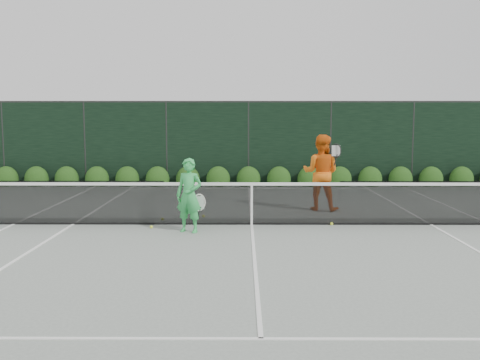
{
  "coord_description": "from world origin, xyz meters",
  "views": [
    {
      "loc": [
        -0.2,
        -12.06,
        2.43
      ],
      "look_at": [
        -0.27,
        0.3,
        1.0
      ],
      "focal_mm": 40.0,
      "sensor_mm": 36.0,
      "label": 1
    }
  ],
  "objects": [
    {
      "name": "tennis_net",
      "position": [
        -0.02,
        0.0,
        0.53
      ],
      "size": [
        12.9,
        0.1,
        1.07
      ],
      "color": "black",
      "rests_on": "ground"
    },
    {
      "name": "hedge_row",
      "position": [
        -0.0,
        7.15,
        0.23
      ],
      "size": [
        31.66,
        0.65,
        0.94
      ],
      "color": "#153A0F",
      "rests_on": "ground"
    },
    {
      "name": "windscreen_fence",
      "position": [
        0.0,
        -2.71,
        1.51
      ],
      "size": [
        32.0,
        21.07,
        3.06
      ],
      "color": "black",
      "rests_on": "ground"
    },
    {
      "name": "court_lines",
      "position": [
        0.0,
        0.0,
        0.01
      ],
      "size": [
        11.03,
        23.83,
        0.01
      ],
      "color": "white",
      "rests_on": "ground"
    },
    {
      "name": "player_man",
      "position": [
        1.86,
        2.0,
        1.0
      ],
      "size": [
        1.17,
        1.03,
        2.01
      ],
      "rotation": [
        0.0,
        0.0,
        2.81
      ],
      "color": "orange",
      "rests_on": "ground"
    },
    {
      "name": "ground",
      "position": [
        0.0,
        0.0,
        0.0
      ],
      "size": [
        80.0,
        80.0,
        0.0
      ],
      "primitive_type": "plane",
      "color": "gray",
      "rests_on": "ground"
    },
    {
      "name": "tennis_balls",
      "position": [
        -0.93,
        0.24,
        0.03
      ],
      "size": [
        4.13,
        1.41,
        0.07
      ],
      "color": "#E3F035",
      "rests_on": "ground"
    },
    {
      "name": "player_woman",
      "position": [
        -1.35,
        -0.79,
        0.79
      ],
      "size": [
        0.68,
        0.55,
        1.59
      ],
      "rotation": [
        0.0,
        0.0,
        -0.34
      ],
      "color": "green",
      "rests_on": "ground"
    }
  ]
}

